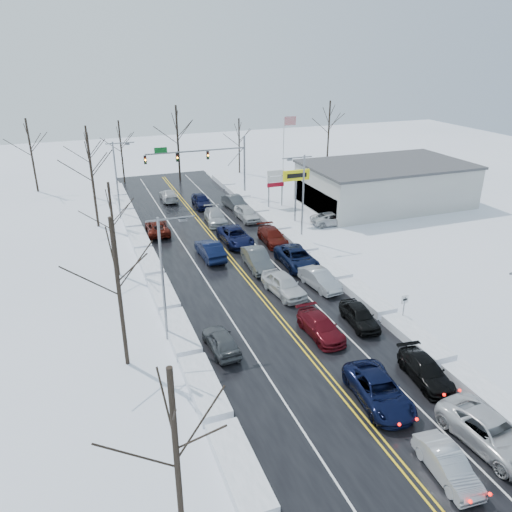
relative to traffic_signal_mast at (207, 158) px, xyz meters
name	(u,v)px	position (x,y,z in m)	size (l,w,h in m)	color
ground	(260,294)	(-3.45, -27.99, -5.48)	(160.00, 160.00, 0.00)	white
road_surface	(252,284)	(-3.45, -25.99, -5.47)	(14.00, 84.00, 0.01)	black
snow_bank_left	(164,299)	(-11.05, -25.99, -5.48)	(1.76, 72.00, 0.68)	white
snow_bank_right	(330,271)	(4.15, -25.99, -5.48)	(1.76, 72.00, 0.68)	white
traffic_signal_mast	(207,158)	(0.00, 0.00, 0.00)	(13.28, 0.39, 8.00)	slate
tires_plus_sign	(296,179)	(7.05, -12.00, -0.49)	(3.20, 0.34, 6.00)	slate
used_vehicles_sign	(276,181)	(7.05, -5.99, -2.16)	(2.20, 0.22, 4.65)	slate
speed_limit_sign	(404,304)	(4.75, -35.99, -3.84)	(0.55, 0.09, 2.35)	slate
flagpole	(285,146)	(11.72, 2.01, 0.45)	(1.87, 1.20, 10.00)	silver
dealership_building	(385,184)	(20.53, -9.99, -2.82)	(20.40, 12.40, 5.30)	#B3B4AE
streetlight_ne	(301,192)	(4.85, -17.99, -0.17)	(3.20, 0.25, 9.00)	slate
streetlight_sw	(165,270)	(-11.74, -31.99, -0.17)	(3.20, 0.25, 9.00)	slate
streetlight_nw	(118,174)	(-11.74, -3.99, -0.17)	(3.20, 0.25, 9.00)	slate
tree_left_a	(174,430)	(-14.45, -47.99, 0.81)	(3.60, 3.60, 9.00)	#2D231C
tree_left_b	(116,265)	(-14.95, -33.99, 1.51)	(4.00, 4.00, 10.00)	#2D231C
tree_left_c	(111,212)	(-13.95, -19.99, 0.46)	(3.40, 3.40, 8.50)	#2D231C
tree_left_d	(90,162)	(-14.65, -5.99, 1.86)	(4.20, 4.20, 10.50)	#2D231C
tree_left_e	(88,148)	(-14.25, 6.01, 1.16)	(3.80, 3.80, 9.50)	#2D231C
tree_far_a	(29,141)	(-21.45, 12.01, 1.51)	(4.00, 4.00, 10.00)	#2D231C
tree_far_b	(120,140)	(-9.45, 13.01, 0.81)	(3.60, 3.60, 9.00)	#2D231C
tree_far_c	(177,129)	(-1.45, 11.01, 2.21)	(4.40, 4.40, 11.00)	#2D231C
tree_far_d	(239,135)	(8.55, 12.51, 0.46)	(3.40, 3.40, 8.50)	#2D231C
tree_far_e	(329,120)	(24.55, 13.01, 1.86)	(4.20, 4.20, 10.50)	#2D231C
queued_car_1	(445,475)	(-1.80, -48.63, -5.48)	(1.42, 4.07, 1.34)	#A8ABB1
queued_car_2	(378,401)	(-1.83, -42.87, -5.48)	(2.52, 5.47, 1.52)	black
queued_car_3	(320,335)	(-1.67, -35.33, -5.48)	(1.97, 4.85, 1.41)	#540B12
queued_car_4	(284,294)	(-1.57, -28.58, -5.48)	(2.04, 5.06, 1.72)	silver
queued_car_5	(257,268)	(-1.78, -22.91, -5.48)	(1.80, 5.17, 1.70)	#45484A
queued_car_6	(235,243)	(-1.73, -16.36, -5.48)	(2.66, 5.76, 1.60)	black
queued_car_7	(215,223)	(-1.88, -9.50, -5.48)	(2.15, 5.30, 1.54)	#9FA2A7
queued_car_8	(202,207)	(-1.80, -3.01, -5.48)	(1.93, 4.79, 1.63)	black
queued_car_10	(489,445)	(1.62, -47.86, -5.48)	(2.68, 5.80, 1.61)	silver
queued_car_11	(424,380)	(1.99, -42.17, -5.48)	(1.89, 4.64, 1.35)	black
queued_car_12	(359,324)	(1.69, -35.00, -5.48)	(1.74, 4.33, 1.48)	black
queued_car_13	(319,287)	(1.74, -28.56, -5.48)	(1.61, 4.63, 1.52)	#A8ABB0
queued_car_14	(297,266)	(1.81, -23.83, -5.48)	(2.73, 5.93, 1.65)	black
queued_car_15	(272,243)	(1.89, -17.67, -5.48)	(2.11, 5.19, 1.51)	#480E09
queued_car_16	(247,220)	(1.88, -9.79, -5.48)	(1.92, 4.78, 1.63)	silver
queued_car_17	(235,209)	(1.92, -5.20, -5.48)	(1.72, 4.92, 1.62)	#434548
oncoming_car_0	(210,258)	(-5.21, -19.17, -5.48)	(1.80, 5.16, 1.70)	black
oncoming_car_1	(158,234)	(-8.77, -10.70, -5.48)	(2.37, 5.15, 1.43)	#4D120A
oncoming_car_2	(169,201)	(-5.13, 1.21, -5.48)	(2.03, 5.00, 1.45)	silver
oncoming_car_3	(222,350)	(-8.79, -34.66, -5.48)	(1.72, 4.27, 1.45)	#434648
parked_car_0	(332,224)	(10.53, -14.68, -5.48)	(2.31, 5.00, 1.39)	silver
parked_car_1	(343,214)	(13.67, -11.77, -5.48)	(2.33, 5.74, 1.67)	black
parked_car_2	(305,200)	(11.70, -5.08, -5.48)	(1.72, 4.28, 1.46)	black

